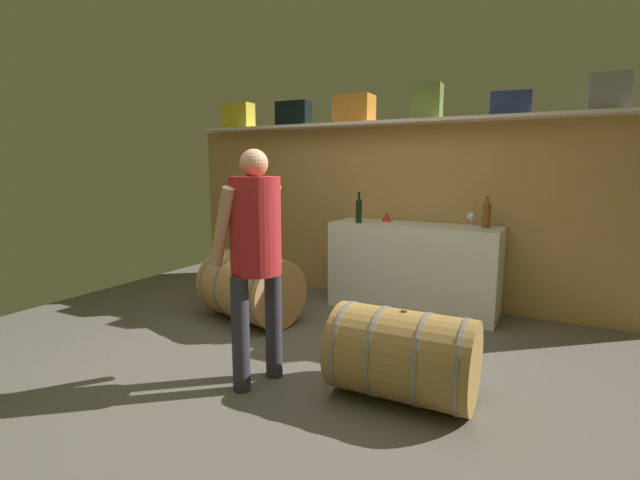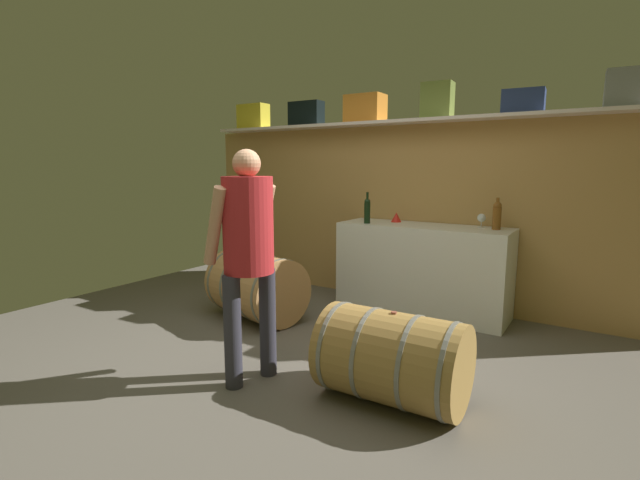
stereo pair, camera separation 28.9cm
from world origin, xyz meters
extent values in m
cube|color=#5F594F|center=(0.00, 0.55, -0.01)|extent=(6.35, 7.62, 0.02)
cube|color=tan|center=(0.00, 2.21, 0.96)|extent=(5.15, 0.10, 1.91)
cube|color=silver|center=(0.00, 2.06, 1.93)|extent=(4.74, 0.40, 0.03)
cube|color=yellow|center=(-1.98, 2.06, 2.09)|extent=(0.39, 0.20, 0.30)
cube|color=black|center=(-1.17, 2.06, 2.08)|extent=(0.40, 0.19, 0.28)
cube|color=orange|center=(-0.40, 2.06, 2.09)|extent=(0.41, 0.27, 0.29)
cube|color=olive|center=(0.40, 2.06, 2.12)|extent=(0.30, 0.22, 0.35)
cube|color=navy|center=(1.19, 2.06, 2.05)|extent=(0.37, 0.28, 0.21)
cube|color=gray|center=(1.95, 2.06, 2.09)|extent=(0.31, 0.26, 0.30)
cube|color=white|center=(0.37, 1.87, 0.45)|extent=(1.69, 0.56, 0.90)
cylinder|color=brown|center=(1.04, 1.94, 1.00)|extent=(0.08, 0.08, 0.21)
sphere|color=brown|center=(1.04, 1.94, 1.12)|extent=(0.07, 0.07, 0.07)
cylinder|color=brown|center=(1.04, 1.94, 1.16)|extent=(0.03, 0.03, 0.07)
cylinder|color=black|center=(-0.18, 1.72, 1.00)|extent=(0.06, 0.06, 0.21)
sphere|color=black|center=(-0.18, 1.72, 1.12)|extent=(0.06, 0.06, 0.06)
cylinder|color=black|center=(-0.18, 1.72, 1.17)|extent=(0.03, 0.03, 0.09)
cylinder|color=white|center=(0.89, 2.01, 0.90)|extent=(0.07, 0.07, 0.00)
cylinder|color=white|center=(0.89, 2.01, 0.93)|extent=(0.01, 0.01, 0.06)
sphere|color=white|center=(0.89, 2.01, 0.99)|extent=(0.08, 0.08, 0.08)
sphere|color=maroon|center=(0.89, 2.01, 0.98)|extent=(0.05, 0.05, 0.05)
cone|color=red|center=(0.03, 1.99, 0.95)|extent=(0.11, 0.11, 0.10)
cylinder|color=tan|center=(-0.92, 0.82, 0.32)|extent=(1.02, 0.84, 0.64)
cylinder|color=slate|center=(-1.28, 0.91, 0.32)|extent=(0.19, 0.64, 0.65)
cylinder|color=slate|center=(-1.05, 0.85, 0.32)|extent=(0.19, 0.64, 0.65)
cylinder|color=slate|center=(-0.78, 0.78, 0.32)|extent=(0.19, 0.64, 0.65)
cylinder|color=slate|center=(-0.55, 0.73, 0.32)|extent=(0.19, 0.64, 0.65)
cylinder|color=#854A52|center=(-0.92, 0.82, 0.65)|extent=(0.04, 0.04, 0.01)
cylinder|color=olive|center=(0.86, 0.04, 0.29)|extent=(0.90, 0.59, 0.57)
cylinder|color=slate|center=(0.48, 0.04, 0.29)|extent=(0.04, 0.59, 0.59)
cylinder|color=slate|center=(0.72, 0.04, 0.29)|extent=(0.04, 0.59, 0.59)
cylinder|color=slate|center=(1.00, 0.05, 0.29)|extent=(0.04, 0.59, 0.59)
cylinder|color=slate|center=(1.23, 0.05, 0.29)|extent=(0.04, 0.59, 0.59)
cylinder|color=#974D3A|center=(0.86, 0.04, 0.59)|extent=(0.04, 0.04, 0.01)
cylinder|color=red|center=(-0.93, 0.82, 0.67)|extent=(0.06, 0.06, 0.05)
cylinder|color=#32313D|center=(-0.05, -0.08, 0.39)|extent=(0.12, 0.12, 0.77)
cylinder|color=#32313D|center=(-0.12, -0.36, 0.39)|extent=(0.12, 0.12, 0.77)
cylinder|color=red|center=(-0.08, -0.22, 1.09)|extent=(0.34, 0.34, 0.64)
sphere|color=tan|center=(-0.08, -0.22, 1.50)|extent=(0.19, 0.19, 0.19)
cylinder|color=tan|center=(-0.13, -0.01, 1.09)|extent=(0.26, 0.14, 0.54)
cylinder|color=tan|center=(-0.23, -0.38, 1.09)|extent=(0.26, 0.14, 0.54)
camera|label=1|loc=(1.69, -2.63, 1.48)|focal=25.67mm
camera|label=2|loc=(1.94, -2.49, 1.48)|focal=25.67mm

